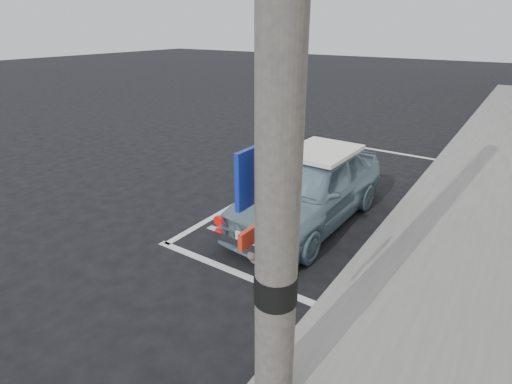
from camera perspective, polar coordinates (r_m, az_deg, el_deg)
ground at (r=6.37m, az=-3.79°, el=-7.91°), size 80.00×80.00×0.00m
sidewalk at (r=7.04m, az=28.68°, el=-7.02°), size 2.80×40.00×0.15m
pline_rear at (r=5.77m, az=-2.87°, el=-11.42°), size 3.00×0.12×0.01m
pline_front at (r=11.63m, az=18.35°, el=5.48°), size 3.00×0.12×0.01m
pline_side at (r=9.06m, az=3.30°, el=1.83°), size 0.12×7.00×0.01m
retro_coupe at (r=6.96m, az=7.64°, el=0.66°), size 1.59×3.78×1.27m
cat at (r=5.90m, az=0.59°, el=-9.06°), size 0.34×0.52×0.29m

